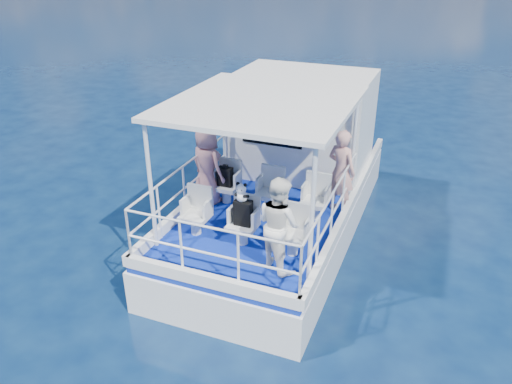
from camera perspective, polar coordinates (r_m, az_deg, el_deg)
ground at (r=10.00m, az=1.02°, el=-7.08°), size 2000.00×2000.00×0.00m
hull at (r=10.80m, az=2.90°, el=-4.34°), size 3.00×7.00×1.60m
deck at (r=10.39m, az=3.00°, el=-0.31°), size 2.90×6.90×0.10m
cabin at (r=11.10m, az=5.34°, el=7.83°), size 2.85×2.00×2.20m
canopy at (r=8.49m, az=0.70°, el=10.15°), size 3.00×3.20×0.08m
canopy_posts at (r=8.84m, az=0.55°, el=2.95°), size 2.77×2.97×2.20m
railings at (r=8.82m, az=-0.23°, el=-1.41°), size 2.84×3.59×1.00m
seat_port_fwd at (r=9.92m, az=-3.39°, el=-0.15°), size 0.48×0.46×0.38m
seat_center_fwd at (r=9.61m, az=1.49°, el=-1.03°), size 0.48×0.46×0.38m
seat_stbd_fwd at (r=9.37m, az=6.66°, el=-1.96°), size 0.48×0.46×0.38m
seat_port_aft at (r=8.90m, az=-6.89°, el=-3.63°), size 0.48×0.46×0.38m
seat_center_aft at (r=8.55m, az=-1.54°, el=-4.77°), size 0.48×0.46×0.38m
seat_stbd_aft at (r=8.29m, az=4.23°, el=-5.95°), size 0.48×0.46×0.38m
passenger_port_fwd at (r=9.72m, az=-5.64°, el=3.07°), size 0.70×0.61×1.57m
passenger_stbd_fwd at (r=9.47m, az=9.71°, el=2.34°), size 0.70×0.59×1.63m
passenger_stbd_aft at (r=7.67m, az=2.63°, el=-3.67°), size 0.95×0.90×1.55m
backpack_port at (r=9.72m, az=-3.54°, el=1.76°), size 0.29×0.16×0.38m
backpack_center at (r=8.33m, az=-1.47°, el=-2.40°), size 0.30×0.17×0.45m
compact_camera at (r=9.64m, az=-3.52°, el=2.96°), size 0.10×0.06×0.06m
panda at (r=8.15m, az=-1.66°, el=-0.01°), size 0.22×0.18×0.33m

